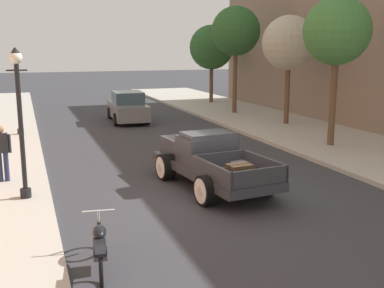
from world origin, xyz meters
The scene contains 11 objects.
ground_plane centered at (0.00, 0.00, 0.00)m, with size 140.00×140.00×0.00m, color #333338.
hotrod_truck_gunmetal centered at (-0.04, 1.01, 0.75)m, with size 2.53×5.06×1.58m.
motorcycle_parked centered at (-3.89, -3.29, 0.44)m, with size 0.62×2.11×0.93m.
car_background_grey centered at (0.31, 13.87, 0.77)m, with size 2.03×4.38×1.65m.
pedestrian_sidewalk_left centered at (-5.72, 2.93, 1.09)m, with size 0.53×0.22×1.65m.
street_lamp_near centered at (-5.14, 1.09, 2.39)m, with size 0.50×0.32×3.85m.
street_lamp_far centered at (-5.26, 10.92, 2.39)m, with size 0.50×0.32×3.85m.
street_tree_nearest centered at (6.48, 4.15, 4.58)m, with size 2.60×2.60×5.76m.
street_tree_second centered at (7.64, 9.53, 4.20)m, with size 2.71×2.71×5.43m.
street_tree_third centered at (6.89, 14.26, 4.91)m, with size 2.86×2.86×6.22m.
street_tree_farthest centered at (7.62, 19.81, 3.99)m, with size 3.09×3.09×5.40m.
Camera 1 is at (-5.02, -11.46, 4.00)m, focal length 44.10 mm.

